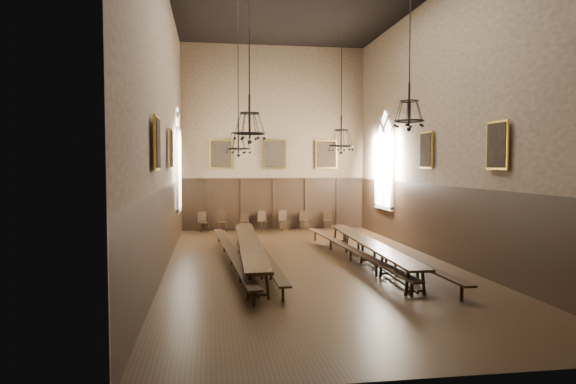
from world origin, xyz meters
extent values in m
cube|color=black|center=(0.00, 0.00, -0.01)|extent=(9.00, 18.00, 0.02)
cube|color=#887053|center=(0.00, 9.01, 4.50)|extent=(9.00, 0.02, 9.00)
cube|color=#887053|center=(0.00, -9.01, 4.50)|extent=(9.00, 0.02, 9.00)
cube|color=#887053|center=(-4.51, 0.00, 4.50)|extent=(0.02, 18.00, 9.00)
cube|color=#887053|center=(4.51, 0.00, 4.50)|extent=(0.02, 18.00, 9.00)
cube|color=black|center=(-1.91, 0.14, 0.71)|extent=(0.94, 9.59, 0.07)
cube|color=black|center=(1.91, -0.22, 0.68)|extent=(0.91, 9.19, 0.06)
cube|color=black|center=(-2.49, 0.15, 0.46)|extent=(0.96, 10.75, 0.05)
cube|color=black|center=(-1.50, 0.22, 0.43)|extent=(0.36, 10.08, 0.05)
cube|color=black|center=(1.43, 0.19, 0.43)|extent=(0.79, 10.16, 0.05)
cube|color=black|center=(2.51, -0.25, 0.44)|extent=(0.60, 10.45, 0.05)
cube|color=black|center=(-3.47, 8.51, 0.44)|extent=(0.53, 0.53, 0.05)
cube|color=black|center=(-3.47, 8.69, 0.69)|extent=(0.40, 0.17, 0.49)
cube|color=black|center=(-2.59, 8.52, 0.44)|extent=(0.46, 0.46, 0.05)
cube|color=black|center=(-2.59, 8.70, 0.69)|extent=(0.41, 0.09, 0.49)
cube|color=black|center=(-1.52, 8.52, 0.41)|extent=(0.46, 0.46, 0.05)
cube|color=black|center=(-1.52, 8.68, 0.64)|extent=(0.38, 0.12, 0.46)
cube|color=black|center=(-0.60, 8.58, 0.44)|extent=(0.52, 0.52, 0.05)
cube|color=black|center=(-0.60, 8.76, 0.69)|extent=(0.40, 0.17, 0.49)
cube|color=black|center=(0.43, 8.47, 0.45)|extent=(0.53, 0.53, 0.05)
cube|color=black|center=(0.43, 8.65, 0.70)|extent=(0.41, 0.17, 0.50)
cube|color=black|center=(1.41, 8.52, 0.44)|extent=(0.41, 0.41, 0.05)
cube|color=black|center=(1.41, 8.69, 0.68)|extent=(0.41, 0.04, 0.49)
cube|color=black|center=(2.59, 8.50, 0.44)|extent=(0.49, 0.49, 0.05)
cube|color=black|center=(2.59, 8.67, 0.68)|extent=(0.41, 0.13, 0.49)
cylinder|color=black|center=(-2.11, 2.51, 6.92)|extent=(0.03, 0.03, 4.16)
torus|color=black|center=(-2.11, 2.51, 3.76)|extent=(0.87, 0.87, 0.05)
torus|color=black|center=(-2.11, 2.51, 4.33)|extent=(0.55, 0.55, 0.04)
cylinder|color=black|center=(-2.11, 2.51, 4.22)|extent=(0.06, 0.06, 1.23)
cylinder|color=black|center=(1.82, 2.97, 7.03)|extent=(0.03, 0.03, 3.94)
torus|color=black|center=(1.82, 2.97, 3.90)|extent=(0.93, 0.93, 0.05)
torus|color=black|center=(1.82, 2.97, 4.51)|extent=(0.59, 0.59, 0.04)
cylinder|color=black|center=(1.82, 2.97, 4.40)|extent=(0.07, 0.07, 1.32)
cylinder|color=black|center=(-2.13, -2.99, 6.98)|extent=(0.03, 0.03, 4.03)
torus|color=black|center=(-2.13, -2.99, 3.98)|extent=(0.80, 0.80, 0.05)
torus|color=black|center=(-2.13, -2.99, 4.50)|extent=(0.51, 0.51, 0.04)
cylinder|color=black|center=(-2.13, -2.99, 4.40)|extent=(0.06, 0.06, 1.13)
cylinder|color=black|center=(2.13, -2.97, 7.18)|extent=(0.03, 0.03, 3.64)
torus|color=black|center=(2.13, -2.97, 4.36)|extent=(0.82, 0.82, 0.05)
torus|color=black|center=(2.13, -2.97, 4.88)|extent=(0.52, 0.52, 0.04)
cylinder|color=black|center=(2.13, -2.97, 4.79)|extent=(0.06, 0.06, 1.15)
cube|color=gold|center=(-2.60, 8.88, 3.70)|extent=(1.10, 0.12, 1.40)
cube|color=black|center=(-2.60, 8.88, 3.70)|extent=(0.98, 0.02, 1.28)
cube|color=gold|center=(0.00, 8.88, 3.70)|extent=(1.10, 0.12, 1.40)
cube|color=black|center=(0.00, 8.88, 3.70)|extent=(0.98, 0.02, 1.28)
cube|color=gold|center=(2.60, 8.88, 3.70)|extent=(1.10, 0.12, 1.40)
cube|color=black|center=(2.60, 8.88, 3.70)|extent=(0.98, 0.02, 1.28)
cube|color=gold|center=(-4.38, 1.00, 3.70)|extent=(0.12, 1.00, 1.30)
cube|color=black|center=(-4.38, 1.00, 3.70)|extent=(0.02, 0.88, 1.18)
cube|color=gold|center=(-4.38, -3.50, 3.70)|extent=(0.12, 1.00, 1.30)
cube|color=black|center=(-4.38, -3.50, 3.70)|extent=(0.02, 0.88, 1.18)
cube|color=gold|center=(4.38, 1.00, 3.70)|extent=(0.12, 1.00, 1.30)
cube|color=black|center=(4.38, 1.00, 3.70)|extent=(0.02, 0.88, 1.18)
cube|color=gold|center=(4.38, -3.50, 3.70)|extent=(0.12, 1.00, 1.30)
cube|color=black|center=(4.38, -3.50, 3.70)|extent=(0.02, 0.88, 1.18)
camera|label=1|loc=(-3.13, -16.09, 3.19)|focal=32.00mm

